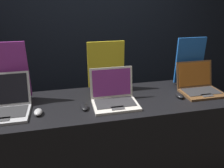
# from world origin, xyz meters

# --- Properties ---
(wall_back) EXTENTS (8.00, 0.05, 2.80)m
(wall_back) POSITION_xyz_m (0.00, 1.66, 1.40)
(wall_back) COLOR black
(wall_back) RESTS_ON ground_plane
(display_counter) EXTENTS (2.12, 0.66, 0.91)m
(display_counter) POSITION_xyz_m (0.00, 0.33, 0.45)
(display_counter) COLOR black
(display_counter) RESTS_ON ground_plane
(laptop_front) EXTENTS (0.34, 0.38, 0.27)m
(laptop_front) POSITION_xyz_m (-0.83, 0.31, 0.97)
(laptop_front) COLOR #B7B7BC
(laptop_front) RESTS_ON display_counter
(mouse_front) EXTENTS (0.06, 0.10, 0.04)m
(mouse_front) POSITION_xyz_m (-0.59, 0.21, 0.93)
(mouse_front) COLOR #B2B2B7
(mouse_front) RESTS_ON display_counter
(promo_stand_front) EXTENTS (0.32, 0.07, 0.50)m
(promo_stand_front) POSITION_xyz_m (-0.83, 0.53, 1.15)
(promo_stand_front) COLOR black
(promo_stand_front) RESTS_ON display_counter
(laptop_middle) EXTENTS (0.37, 0.31, 0.28)m
(laptop_middle) POSITION_xyz_m (0.01, 0.28, 0.97)
(laptop_middle) COLOR silver
(laptop_middle) RESTS_ON display_counter
(mouse_middle) EXTENTS (0.06, 0.12, 0.03)m
(mouse_middle) POSITION_xyz_m (-0.24, 0.23, 0.92)
(mouse_middle) COLOR black
(mouse_middle) RESTS_ON display_counter
(promo_stand_middle) EXTENTS (0.34, 0.07, 0.45)m
(promo_stand_middle) POSITION_xyz_m (0.01, 0.60, 1.12)
(promo_stand_middle) COLOR black
(promo_stand_middle) RESTS_ON display_counter
(laptop_back) EXTENTS (0.36, 0.32, 0.26)m
(laptop_back) POSITION_xyz_m (0.83, 0.33, 0.97)
(laptop_back) COLOR brown
(laptop_back) RESTS_ON display_counter
(mouse_back) EXTENTS (0.06, 0.10, 0.03)m
(mouse_back) POSITION_xyz_m (0.60, 0.25, 0.92)
(mouse_back) COLOR black
(mouse_back) RESTS_ON display_counter
(promo_stand_back) EXTENTS (0.29, 0.07, 0.47)m
(promo_stand_back) POSITION_xyz_m (0.83, 0.54, 1.13)
(promo_stand_back) COLOR black
(promo_stand_back) RESTS_ON display_counter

